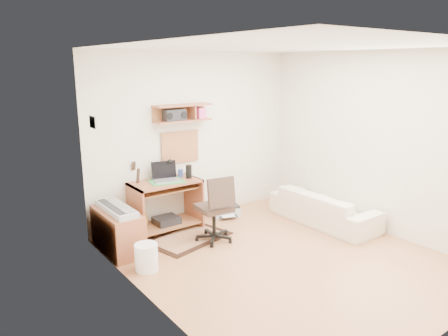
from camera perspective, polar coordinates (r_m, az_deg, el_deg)
floor at (r=5.57m, az=7.85°, el=-11.97°), size 3.60×4.00×0.01m
ceiling at (r=5.03m, az=8.86°, el=15.92°), size 3.60×4.00×0.01m
back_wall at (r=6.69m, az=-3.84°, el=4.24°), size 3.60×0.01×2.60m
left_wall at (r=4.11m, az=-9.90°, el=-1.98°), size 0.01×4.00×2.60m
right_wall at (r=6.52m, az=19.70°, el=3.22°), size 0.01×4.00×2.60m
wall_shelf at (r=6.37m, az=-5.55°, el=7.36°), size 0.90×0.25×0.26m
cork_board at (r=6.54m, az=-5.92°, el=2.82°), size 0.64×0.03×0.49m
wall_photo at (r=5.40m, az=-17.17°, el=5.90°), size 0.02×0.20×0.15m
desk at (r=6.33m, az=-7.78°, el=-5.06°), size 1.00×0.55×0.75m
laptop at (r=6.17m, az=-7.75°, el=-0.55°), size 0.44×0.44×0.28m
speaker at (r=6.33m, az=-4.75°, el=-0.48°), size 0.09×0.09×0.20m
desk_lamp at (r=6.38m, az=-7.13°, el=-0.01°), size 0.10×0.10×0.29m
pencil_cup at (r=6.44m, az=-5.85°, el=-0.67°), size 0.08×0.08×0.11m
boombox at (r=6.29m, az=-6.67°, el=7.08°), size 0.33×0.15×0.17m
rug at (r=6.12m, az=-4.85°, el=-9.30°), size 1.26×0.98×0.01m
task_chair at (r=5.87m, az=-1.35°, el=-5.35°), size 0.54×0.54×0.96m
cabinet at (r=5.80m, az=-14.08°, el=-8.20°), size 0.40×0.90×0.55m
music_keyboard at (r=5.69m, az=-14.27°, el=-5.29°), size 0.26×0.84×0.07m
guitar at (r=6.24m, az=-11.39°, el=-4.00°), size 0.31×0.24×1.06m
waste_basket at (r=5.25m, az=-10.37°, el=-11.69°), size 0.36×0.36×0.33m
printer at (r=6.97m, az=0.05°, el=-5.67°), size 0.54×0.47×0.17m
sofa at (r=6.73m, az=13.27°, el=-4.49°), size 0.50×1.73×0.68m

